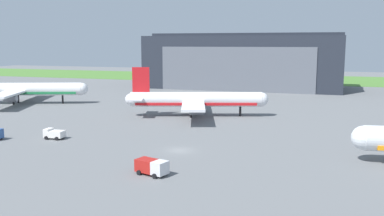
{
  "coord_description": "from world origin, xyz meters",
  "views": [
    {
      "loc": [
        23.6,
        -66.73,
        18.44
      ],
      "look_at": [
        -3.6,
        18.49,
        4.52
      ],
      "focal_mm": 39.44,
      "sensor_mm": 36.0,
      "label": 1
    }
  ],
  "objects": [
    {
      "name": "ground_plane",
      "position": [
        0.0,
        0.0,
        0.0
      ],
      "size": [
        440.0,
        440.0,
        0.0
      ],
      "primitive_type": "plane",
      "color": "slate"
    },
    {
      "name": "grass_field_strip",
      "position": [
        0.0,
        151.71,
        0.04
      ],
      "size": [
        440.0,
        56.0,
        0.08
      ],
      "primitive_type": "cube",
      "color": "#4C7D33",
      "rests_on": "ground_plane"
    },
    {
      "name": "maintenance_hangar",
      "position": [
        -9.16,
        104.52,
        10.66
      ],
      "size": [
        77.35,
        29.83,
        22.24
      ],
      "color": "#232833",
      "rests_on": "ground_plane"
    },
    {
      "name": "airliner_far_right",
      "position": [
        -64.65,
        38.35,
        4.33
      ],
      "size": [
        38.19,
        35.44,
        12.9
      ],
      "color": "white",
      "rests_on": "ground_plane"
    },
    {
      "name": "airliner_far_left",
      "position": [
        -7.31,
        33.49,
        4.18
      ],
      "size": [
        34.51,
        31.84,
        12.39
      ],
      "color": "silver",
      "rests_on": "ground_plane"
    },
    {
      "name": "baggage_tug",
      "position": [
        -26.04,
        1.07,
        1.01
      ],
      "size": [
        3.87,
        2.65,
        1.96
      ],
      "color": "white",
      "rests_on": "ground_plane"
    },
    {
      "name": "fuel_bowser",
      "position": [
        0.81,
        -13.92,
        1.21
      ],
      "size": [
        5.1,
        3.5,
        2.16
      ],
      "color": "silver",
      "rests_on": "ground_plane"
    }
  ]
}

